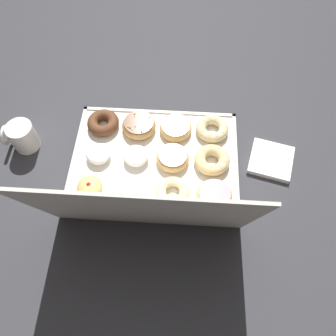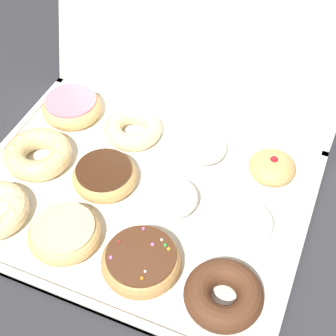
% 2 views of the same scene
% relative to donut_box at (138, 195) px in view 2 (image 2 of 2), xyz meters
% --- Properties ---
extents(ground_plane, '(3.00, 3.00, 0.00)m').
position_rel_donut_box_xyz_m(ground_plane, '(0.00, 0.00, -0.01)').
color(ground_plane, '#333338').
extents(donut_box, '(0.56, 0.43, 0.01)m').
position_rel_donut_box_xyz_m(donut_box, '(0.00, 0.00, 0.00)').
color(donut_box, silver).
rests_on(donut_box, ground).
extents(box_lid_open, '(0.56, 0.12, 0.41)m').
position_rel_donut_box_xyz_m(box_lid_open, '(0.00, 0.28, 0.20)').
color(box_lid_open, silver).
rests_on(box_lid_open, ground).
extents(glazed_ring_donut_1, '(0.11, 0.11, 0.04)m').
position_rel_donut_box_xyz_m(glazed_ring_donut_1, '(-0.06, -0.13, 0.02)').
color(glazed_ring_donut_1, '#E5B770').
rests_on(glazed_ring_donut_1, donut_box).
extents(sprinkle_donut_2, '(0.12, 0.12, 0.04)m').
position_rel_donut_box_xyz_m(sprinkle_donut_2, '(0.07, -0.13, 0.03)').
color(sprinkle_donut_2, tan).
rests_on(sprinkle_donut_2, donut_box).
extents(chocolate_cake_ring_donut_3, '(0.11, 0.11, 0.04)m').
position_rel_donut_box_xyz_m(chocolate_cake_ring_donut_3, '(0.19, -0.13, 0.02)').
color(chocolate_cake_ring_donut_3, '#59331E').
rests_on(chocolate_cake_ring_donut_3, donut_box).
extents(cruller_donut_4, '(0.12, 0.12, 0.04)m').
position_rel_donut_box_xyz_m(cruller_donut_4, '(-0.19, -0.00, 0.03)').
color(cruller_donut_4, '#EACC8C').
rests_on(cruller_donut_4, donut_box).
extents(chocolate_frosted_donut_5, '(0.11, 0.11, 0.04)m').
position_rel_donut_box_xyz_m(chocolate_frosted_donut_5, '(-0.06, 0.00, 0.02)').
color(chocolate_frosted_donut_5, tan).
rests_on(chocolate_frosted_donut_5, donut_box).
extents(powdered_filled_donut_6, '(0.08, 0.08, 0.04)m').
position_rel_donut_box_xyz_m(powdered_filled_donut_6, '(0.06, 0.00, 0.03)').
color(powdered_filled_donut_6, white).
rests_on(powdered_filled_donut_6, donut_box).
extents(powdered_filled_donut_7, '(0.08, 0.08, 0.04)m').
position_rel_donut_box_xyz_m(powdered_filled_donut_7, '(0.19, 0.00, 0.02)').
color(powdered_filled_donut_7, white).
rests_on(powdered_filled_donut_7, donut_box).
extents(pink_frosted_donut_8, '(0.11, 0.11, 0.04)m').
position_rel_donut_box_xyz_m(pink_frosted_donut_8, '(-0.20, 0.13, 0.03)').
color(pink_frosted_donut_8, '#E5B770').
rests_on(pink_frosted_donut_8, donut_box).
extents(cruller_donut_9, '(0.11, 0.11, 0.03)m').
position_rel_donut_box_xyz_m(cruller_donut_9, '(-0.07, 0.12, 0.02)').
color(cruller_donut_9, beige).
rests_on(cruller_donut_9, donut_box).
extents(powdered_filled_donut_10, '(0.08, 0.08, 0.04)m').
position_rel_donut_box_xyz_m(powdered_filled_donut_10, '(0.07, 0.13, 0.03)').
color(powdered_filled_donut_10, white).
rests_on(powdered_filled_donut_10, donut_box).
extents(jelly_filled_donut_11, '(0.08, 0.08, 0.05)m').
position_rel_donut_box_xyz_m(jelly_filled_donut_11, '(0.20, 0.13, 0.03)').
color(jelly_filled_donut_11, tan).
rests_on(jelly_filled_donut_11, donut_box).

